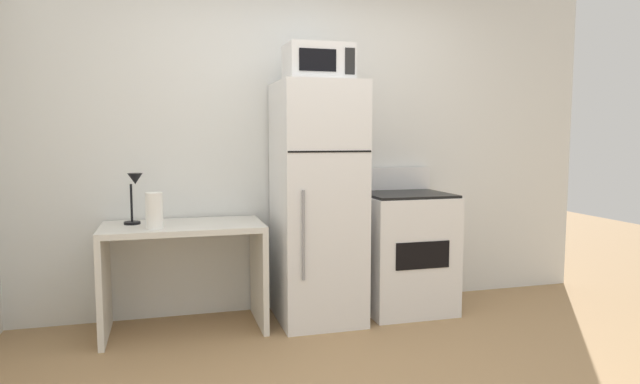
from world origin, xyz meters
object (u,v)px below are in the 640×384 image
object	(u,v)px
desk	(184,257)
oven_range	(405,251)
refrigerator	(317,203)
paper_towel_roll	(154,211)
microwave	(318,63)
desk_lamp	(134,190)

from	to	relation	value
desk	oven_range	size ratio (longest dim) A/B	0.99
desk	refrigerator	world-z (taller)	refrigerator
paper_towel_roll	refrigerator	world-z (taller)	refrigerator
microwave	desk_lamp	bearing A→B (deg)	174.52
desk_lamp	microwave	bearing A→B (deg)	-5.48
paper_towel_roll	microwave	size ratio (longest dim) A/B	0.52
desk	oven_range	distance (m)	1.68
refrigerator	microwave	bearing A→B (deg)	-89.69
desk_lamp	refrigerator	xyz separation A→B (m)	(1.27, -0.10, -0.12)
microwave	refrigerator	bearing A→B (deg)	90.31
paper_towel_roll	microwave	xyz separation A→B (m)	(1.14, 0.11, 1.00)
oven_range	desk	bearing A→B (deg)	-179.95
refrigerator	oven_range	world-z (taller)	refrigerator
desk	microwave	bearing A→B (deg)	-2.82
desk	microwave	world-z (taller)	microwave
refrigerator	oven_range	bearing A→B (deg)	2.20
paper_towel_roll	oven_range	size ratio (longest dim) A/B	0.22
oven_range	refrigerator	bearing A→B (deg)	-177.80
refrigerator	oven_range	size ratio (longest dim) A/B	1.58
refrigerator	microwave	distance (m)	1.00
desk	paper_towel_roll	bearing A→B (deg)	-139.10
oven_range	paper_towel_roll	bearing A→B (deg)	-175.06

